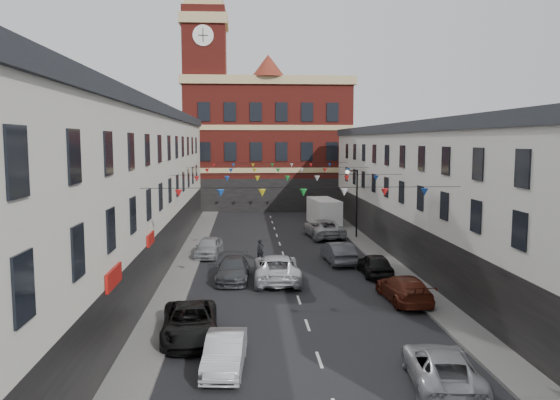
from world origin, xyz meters
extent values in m
plane|color=black|center=(0.00, 0.00, 0.00)|extent=(160.00, 160.00, 0.00)
cube|color=#605E5B|center=(-6.90, 2.00, 0.07)|extent=(1.80, 64.00, 0.15)
cube|color=#605E5B|center=(6.90, 2.00, 0.07)|extent=(1.80, 64.00, 0.15)
cube|color=beige|center=(-11.80, 1.00, 5.00)|extent=(8.00, 56.00, 10.00)
cube|color=black|center=(-11.80, 1.00, 10.35)|extent=(8.40, 56.00, 0.70)
cube|color=black|center=(-7.75, 1.00, 1.60)|extent=(0.12, 56.00, 3.20)
cube|color=beige|center=(11.80, 1.00, 4.50)|extent=(8.00, 56.00, 9.00)
cube|color=black|center=(11.80, 1.00, 9.35)|extent=(8.40, 56.00, 0.70)
cube|color=black|center=(7.75, 1.00, 1.60)|extent=(0.12, 56.00, 3.20)
cube|color=maroon|center=(0.00, 38.00, 7.50)|extent=(20.00, 12.00, 15.00)
cube|color=tan|center=(0.00, 38.00, 15.50)|extent=(20.60, 12.60, 1.00)
cone|color=maroon|center=(0.00, 33.00, 17.20)|extent=(4.00, 4.00, 2.60)
cube|color=maroon|center=(-7.50, 35.00, 12.00)|extent=(5.00, 5.00, 24.00)
cube|color=tan|center=(-7.50, 35.00, 22.50)|extent=(5.60, 5.60, 1.20)
cube|color=tan|center=(-7.50, 35.00, 24.60)|extent=(4.40, 4.40, 3.00)
cylinder|color=white|center=(-7.50, 32.45, 20.50)|extent=(2.40, 0.12, 2.40)
cube|color=#325226|center=(-4.00, 62.00, 5.00)|extent=(40.00, 14.00, 10.00)
cylinder|color=black|center=(6.80, 14.00, 3.00)|extent=(0.14, 0.14, 6.00)
cylinder|color=black|center=(6.40, 14.00, 5.90)|extent=(0.90, 0.10, 0.10)
sphere|color=beige|center=(5.95, 14.00, 5.80)|extent=(0.36, 0.36, 0.36)
imported|color=#BABCC3|center=(-3.61, -12.64, 0.66)|extent=(1.68, 4.09, 1.32)
imported|color=black|center=(-5.22, -9.35, 0.71)|extent=(2.80, 5.31, 1.42)
imported|color=#383B3F|center=(-3.60, 0.32, 0.69)|extent=(2.13, 4.82, 1.38)
imported|color=#989CA0|center=(-5.50, 7.35, 0.72)|extent=(2.22, 4.42, 1.44)
imported|color=#A0A2A8|center=(3.90, -14.52, 0.67)|extent=(2.83, 5.06, 1.34)
imported|color=#571E11|center=(5.50, -4.62, 0.70)|extent=(2.23, 4.94, 1.40)
imported|color=black|center=(5.32, 1.02, 0.71)|extent=(1.70, 4.18, 1.42)
imported|color=#47484E|center=(3.60, 4.68, 0.75)|extent=(1.94, 4.68, 1.51)
imported|color=#A0A1A5|center=(4.03, 14.68, 0.83)|extent=(3.33, 6.18, 1.65)
imported|color=silver|center=(-0.95, 0.01, 0.81)|extent=(2.79, 5.90, 1.63)
cube|color=white|center=(5.14, 22.15, 1.30)|extent=(2.90, 6.09, 2.60)
imported|color=black|center=(-1.77, 5.77, 0.75)|extent=(0.65, 0.55, 1.51)
camera|label=1|loc=(-2.83, -32.19, 8.45)|focal=35.00mm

